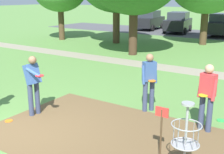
{
  "coord_description": "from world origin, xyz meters",
  "views": [
    {
      "loc": [
        5.75,
        -4.39,
        3.3
      ],
      "look_at": [
        1.16,
        2.53,
        1.0
      ],
      "focal_mm": 47.47,
      "sensor_mm": 36.0,
      "label": 1
    }
  ],
  "objects_px": {
    "frisbee_near_basket": "(221,120)",
    "parked_car_leftmost": "(149,20)",
    "disc_golf_basket": "(183,133)",
    "player_waiting_right": "(207,94)",
    "parked_car_center_left": "(178,22)",
    "player_foreground_watching": "(149,79)",
    "player_waiting_left": "(33,81)",
    "frisbee_by_tee": "(9,121)",
    "parked_car_center_right": "(221,25)"
  },
  "relations": [
    {
      "from": "player_waiting_right",
      "to": "parked_car_leftmost",
      "type": "bearing_deg",
      "value": 120.12
    },
    {
      "from": "frisbee_near_basket",
      "to": "player_foreground_watching",
      "type": "bearing_deg",
      "value": -167.81
    },
    {
      "from": "player_waiting_right",
      "to": "frisbee_by_tee",
      "type": "distance_m",
      "value": 5.25
    },
    {
      "from": "player_waiting_right",
      "to": "parked_car_center_left",
      "type": "bearing_deg",
      "value": 113.23
    },
    {
      "from": "disc_golf_basket",
      "to": "player_foreground_watching",
      "type": "distance_m",
      "value": 3.05
    },
    {
      "from": "player_waiting_left",
      "to": "parked_car_leftmost",
      "type": "distance_m",
      "value": 22.6
    },
    {
      "from": "disc_golf_basket",
      "to": "frisbee_near_basket",
      "type": "relative_size",
      "value": 6.27
    },
    {
      "from": "frisbee_near_basket",
      "to": "parked_car_center_left",
      "type": "distance_m",
      "value": 20.07
    },
    {
      "from": "frisbee_near_basket",
      "to": "parked_car_center_left",
      "type": "relative_size",
      "value": 0.05
    },
    {
      "from": "player_foreground_watching",
      "to": "player_waiting_left",
      "type": "relative_size",
      "value": 1.0
    },
    {
      "from": "disc_golf_basket",
      "to": "player_waiting_left",
      "type": "distance_m",
      "value": 4.49
    },
    {
      "from": "player_waiting_right",
      "to": "frisbee_near_basket",
      "type": "bearing_deg",
      "value": 75.69
    },
    {
      "from": "player_waiting_right",
      "to": "frisbee_near_basket",
      "type": "distance_m",
      "value": 1.28
    },
    {
      "from": "player_waiting_right",
      "to": "parked_car_center_right",
      "type": "relative_size",
      "value": 0.4
    },
    {
      "from": "parked_car_center_left",
      "to": "player_waiting_right",
      "type": "bearing_deg",
      "value": -66.77
    },
    {
      "from": "player_foreground_watching",
      "to": "parked_car_leftmost",
      "type": "distance_m",
      "value": 21.68
    },
    {
      "from": "disc_golf_basket",
      "to": "player_waiting_right",
      "type": "xyz_separation_m",
      "value": [
        -0.13,
        1.96,
        0.21
      ]
    },
    {
      "from": "frisbee_near_basket",
      "to": "parked_car_leftmost",
      "type": "relative_size",
      "value": 0.05
    },
    {
      "from": "player_foreground_watching",
      "to": "player_waiting_left",
      "type": "xyz_separation_m",
      "value": [
        -2.56,
        -2.05,
        0.02
      ]
    },
    {
      "from": "player_foreground_watching",
      "to": "frisbee_near_basket",
      "type": "xyz_separation_m",
      "value": [
        1.99,
        0.43,
        -0.96
      ]
    },
    {
      "from": "disc_golf_basket",
      "to": "parked_car_center_left",
      "type": "distance_m",
      "value": 22.59
    },
    {
      "from": "disc_golf_basket",
      "to": "parked_car_center_left",
      "type": "xyz_separation_m",
      "value": [
        -8.3,
        21.0,
        0.17
      ]
    },
    {
      "from": "frisbee_by_tee",
      "to": "parked_car_center_left",
      "type": "xyz_separation_m",
      "value": [
        -3.59,
        21.42,
        0.91
      ]
    },
    {
      "from": "frisbee_near_basket",
      "to": "parked_car_leftmost",
      "type": "height_order",
      "value": "parked_car_leftmost"
    },
    {
      "from": "disc_golf_basket",
      "to": "player_foreground_watching",
      "type": "relative_size",
      "value": 0.81
    },
    {
      "from": "parked_car_center_left",
      "to": "player_waiting_left",
      "type": "bearing_deg",
      "value": -79.5
    },
    {
      "from": "disc_golf_basket",
      "to": "parked_car_center_right",
      "type": "relative_size",
      "value": 0.33
    },
    {
      "from": "disc_golf_basket",
      "to": "frisbee_by_tee",
      "type": "relative_size",
      "value": 6.68
    },
    {
      "from": "player_waiting_left",
      "to": "player_waiting_right",
      "type": "height_order",
      "value": "same"
    },
    {
      "from": "frisbee_by_tee",
      "to": "disc_golf_basket",
      "type": "bearing_deg",
      "value": 5.06
    },
    {
      "from": "player_foreground_watching",
      "to": "parked_car_leftmost",
      "type": "relative_size",
      "value": 0.39
    },
    {
      "from": "player_foreground_watching",
      "to": "player_waiting_right",
      "type": "bearing_deg",
      "value": -12.64
    },
    {
      "from": "parked_car_center_right",
      "to": "frisbee_near_basket",
      "type": "bearing_deg",
      "value": -75.93
    },
    {
      "from": "player_waiting_left",
      "to": "parked_car_center_right",
      "type": "height_order",
      "value": "parked_car_center_right"
    },
    {
      "from": "player_foreground_watching",
      "to": "parked_car_leftmost",
      "type": "bearing_deg",
      "value": 116.58
    },
    {
      "from": "player_waiting_left",
      "to": "frisbee_by_tee",
      "type": "height_order",
      "value": "player_waiting_left"
    },
    {
      "from": "frisbee_near_basket",
      "to": "frisbee_by_tee",
      "type": "distance_m",
      "value": 5.77
    },
    {
      "from": "player_foreground_watching",
      "to": "frisbee_near_basket",
      "type": "height_order",
      "value": "player_foreground_watching"
    },
    {
      "from": "parked_car_leftmost",
      "to": "parked_car_center_right",
      "type": "height_order",
      "value": "same"
    },
    {
      "from": "parked_car_center_left",
      "to": "parked_car_center_right",
      "type": "height_order",
      "value": "same"
    },
    {
      "from": "frisbee_by_tee",
      "to": "parked_car_center_left",
      "type": "distance_m",
      "value": 21.74
    },
    {
      "from": "player_waiting_right",
      "to": "frisbee_by_tee",
      "type": "height_order",
      "value": "player_waiting_right"
    },
    {
      "from": "disc_golf_basket",
      "to": "frisbee_by_tee",
      "type": "height_order",
      "value": "disc_golf_basket"
    },
    {
      "from": "frisbee_by_tee",
      "to": "player_foreground_watching",
      "type": "bearing_deg",
      "value": 44.8
    },
    {
      "from": "frisbee_near_basket",
      "to": "parked_car_center_left",
      "type": "height_order",
      "value": "parked_car_center_left"
    },
    {
      "from": "player_waiting_right",
      "to": "player_waiting_left",
      "type": "bearing_deg",
      "value": -159.15
    },
    {
      "from": "disc_golf_basket",
      "to": "parked_car_leftmost",
      "type": "distance_m",
      "value": 24.66
    },
    {
      "from": "frisbee_by_tee",
      "to": "parked_car_leftmost",
      "type": "bearing_deg",
      "value": 107.29
    },
    {
      "from": "disc_golf_basket",
      "to": "player_waiting_left",
      "type": "xyz_separation_m",
      "value": [
        -4.47,
        0.31,
        0.23
      ]
    },
    {
      "from": "player_waiting_left",
      "to": "player_waiting_right",
      "type": "bearing_deg",
      "value": 20.85
    }
  ]
}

